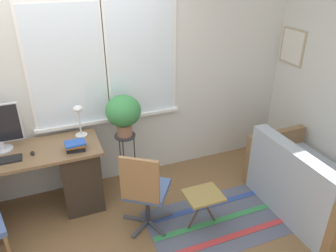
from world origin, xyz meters
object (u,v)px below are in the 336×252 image
at_px(couch_loveseat, 308,187).
at_px(office_chair_swivel, 145,190).
at_px(book_stack, 76,146).
at_px(folding_stool, 203,198).
at_px(mouse, 32,153).
at_px(potted_plant, 123,112).
at_px(plant_stand, 125,144).
at_px(desk_lamp, 79,115).

bearing_deg(couch_loveseat, office_chair_swivel, 77.77).
distance_m(book_stack, couch_loveseat, 2.50).
height_order(office_chair_swivel, couch_loveseat, office_chair_swivel).
distance_m(office_chair_swivel, folding_stool, 0.60).
bearing_deg(mouse, potted_plant, 6.39).
bearing_deg(plant_stand, folding_stool, -57.88).
distance_m(couch_loveseat, plant_stand, 2.06).
distance_m(mouse, office_chair_swivel, 1.17).
bearing_deg(book_stack, folding_stool, -32.64).
distance_m(desk_lamp, office_chair_swivel, 1.07).
bearing_deg(desk_lamp, folding_stool, -44.52).
xyz_separation_m(mouse, folding_stool, (1.52, -0.77, -0.43)).
relative_size(office_chair_swivel, potted_plant, 1.98).
height_order(book_stack, office_chair_swivel, office_chair_swivel).
bearing_deg(potted_plant, plant_stand, -90.00).
bearing_deg(potted_plant, folding_stool, -57.88).
bearing_deg(plant_stand, desk_lamp, 166.09).
height_order(desk_lamp, couch_loveseat, desk_lamp).
xyz_separation_m(mouse, potted_plant, (0.97, 0.11, 0.23)).
bearing_deg(book_stack, office_chair_swivel, -43.72).
xyz_separation_m(mouse, plant_stand, (0.97, 0.11, -0.16)).
height_order(office_chair_swivel, potted_plant, potted_plant).
xyz_separation_m(office_chair_swivel, folding_stool, (0.56, -0.18, -0.12)).
xyz_separation_m(book_stack, office_chair_swivel, (0.55, -0.53, -0.34)).
bearing_deg(mouse, office_chair_swivel, -31.47).
relative_size(couch_loveseat, plant_stand, 1.85).
distance_m(desk_lamp, couch_loveseat, 2.59).
relative_size(plant_stand, potted_plant, 1.58).
bearing_deg(potted_plant, couch_loveseat, -31.89).
height_order(plant_stand, folding_stool, plant_stand).
height_order(desk_lamp, office_chair_swivel, desk_lamp).
bearing_deg(mouse, plant_stand, 6.39).
bearing_deg(couch_loveseat, book_stack, 68.42).
bearing_deg(desk_lamp, mouse, -156.47).
height_order(desk_lamp, folding_stool, desk_lamp).
relative_size(couch_loveseat, folding_stool, 3.37).
distance_m(book_stack, plant_stand, 0.61).
bearing_deg(folding_stool, plant_stand, 122.12).
bearing_deg(plant_stand, potted_plant, 90.00).
relative_size(desk_lamp, office_chair_swivel, 0.38).
relative_size(book_stack, plant_stand, 0.28).
height_order(book_stack, potted_plant, potted_plant).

